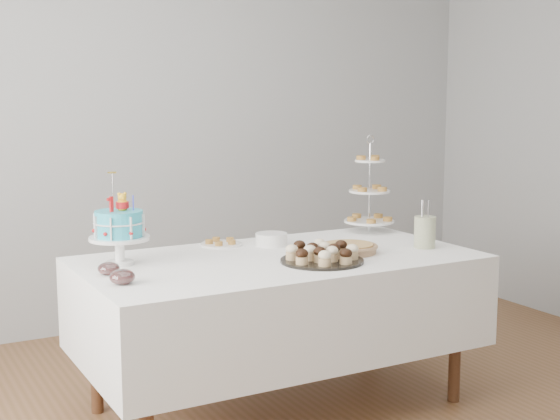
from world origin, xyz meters
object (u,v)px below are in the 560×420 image
pastry_plate (221,243)px  jam_bowl_a (122,277)px  pie (349,248)px  tiered_stand (370,192)px  plate_stack (271,239)px  utensil_pitcher (425,231)px  cupcake_tray (322,253)px  jam_bowl_b (109,269)px  table (279,302)px  birthday_cake (120,240)px

pastry_plate → jam_bowl_a: (-0.71, -0.57, 0.02)m
pie → tiered_stand: tiered_stand is taller
plate_stack → utensil_pitcher: size_ratio=0.67×
utensil_pitcher → jam_bowl_a: bearing=177.4°
tiered_stand → jam_bowl_a: (-1.63, -0.53, -0.20)m
cupcake_tray → jam_bowl_b: bearing=166.3°
table → cupcake_tray: cupcake_tray is taller
birthday_cake → plate_stack: birthday_cake is taller
jam_bowl_a → utensil_pitcher: 1.61m
table → birthday_cake: (-0.73, 0.21, 0.35)m
tiered_stand → jam_bowl_b: bearing=-168.5°
jam_bowl_b → jam_bowl_a: bearing=-90.0°
tiered_stand → utensil_pitcher: bearing=-92.0°
table → cupcake_tray: bearing=-59.5°
utensil_pitcher → pie: bearing=166.5°
plate_stack → utensil_pitcher: bearing=-33.0°
table → plate_stack: size_ratio=11.47×
tiered_stand → jam_bowl_a: 1.73m
plate_stack → birthday_cake: bearing=-175.7°
birthday_cake → pastry_plate: size_ratio=1.98×
cupcake_tray → utensil_pitcher: (0.65, 0.04, 0.04)m
plate_stack → jam_bowl_a: size_ratio=1.55×
table → pie: 0.45m
cupcake_tray → jam_bowl_a: bearing=177.7°
cupcake_tray → tiered_stand: tiered_stand is taller
table → pie: (0.36, -0.08, 0.25)m
cupcake_tray → pie: (0.24, 0.12, -0.02)m
pastry_plate → jam_bowl_a: size_ratio=2.02×
birthday_cake → tiered_stand: tiered_stand is taller
pastry_plate → pie: bearing=-45.1°
jam_bowl_a → jam_bowl_b: (0.00, 0.19, -0.00)m
plate_stack → pastry_plate: plate_stack is taller
pie → table: bearing=166.7°
birthday_cake → cupcake_tray: (0.85, -0.41, -0.07)m
table → jam_bowl_b: jam_bowl_b is taller
tiered_stand → jam_bowl_b: (-1.63, -0.33, -0.21)m
tiered_stand → birthday_cake: bearing=-174.3°
tiered_stand → cupcake_tray: bearing=-139.9°
cupcake_tray → pastry_plate: size_ratio=1.81×
table → cupcake_tray: 0.36m
jam_bowl_a → tiered_stand: bearing=17.9°
birthday_cake → jam_bowl_b: 0.23m
table → jam_bowl_a: size_ratio=17.75×
pie → jam_bowl_b: jam_bowl_b is taller
birthday_cake → plate_stack: size_ratio=2.59×
cupcake_tray → jam_bowl_b: cupcake_tray is taller
tiered_stand → utensil_pitcher: (-0.02, -0.52, -0.14)m
pie → tiered_stand: 0.66m
tiered_stand → table: bearing=-155.6°
utensil_pitcher → tiered_stand: bearing=85.2°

